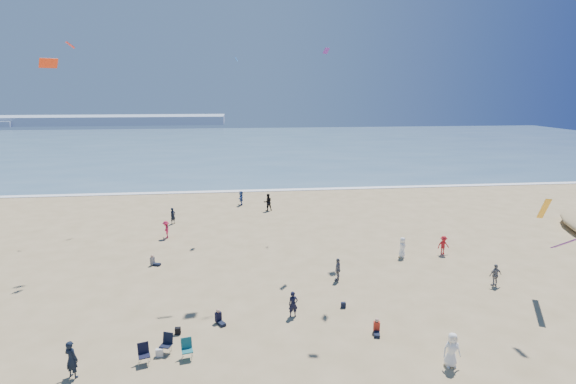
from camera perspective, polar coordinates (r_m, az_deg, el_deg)
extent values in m
cube|color=#476B84|center=(107.89, -6.37, 5.91)|extent=(220.00, 100.00, 0.06)
cube|color=white|center=(58.54, -6.09, 0.12)|extent=(220.00, 1.20, 0.08)
cube|color=#7A8EA8|center=(191.99, -24.93, 8.27)|extent=(110.00, 20.00, 3.20)
imported|color=black|center=(48.77, -2.58, -1.30)|extent=(1.05, 0.89, 1.89)
imported|color=white|center=(36.43, 14.31, -6.83)|extent=(0.68, 0.89, 1.63)
imported|color=#375597|center=(51.42, -5.98, -0.76)|extent=(0.59, 1.54, 1.63)
imported|color=black|center=(26.65, 0.66, -14.07)|extent=(0.60, 0.44, 1.52)
imported|color=black|center=(23.81, -25.79, -18.57)|extent=(0.78, 0.68, 1.81)
imported|color=#CB1D41|center=(41.21, -15.22, -4.63)|extent=(0.83, 1.13, 1.57)
imported|color=#B4191F|center=(38.06, 19.13, -6.39)|extent=(1.02, 0.63, 1.51)
imported|color=white|center=(23.72, 20.07, -18.31)|extent=(0.86, 0.59, 1.70)
imported|color=black|center=(45.39, -14.40, -2.95)|extent=(0.67, 0.70, 1.61)
imported|color=gray|center=(31.39, 6.34, -9.74)|extent=(0.76, 1.03, 1.62)
imported|color=gray|center=(33.44, 24.84, -9.55)|extent=(0.94, 0.50, 1.53)
cube|color=silver|center=(24.28, -16.02, -19.02)|extent=(0.35, 0.20, 0.40)
cube|color=black|center=(25.90, -13.81, -16.75)|extent=(0.30, 0.22, 0.38)
cube|color=black|center=(28.07, 7.05, -14.05)|extent=(0.28, 0.18, 0.34)
cube|color=blue|center=(42.97, -6.57, 16.41)|extent=(0.30, 0.70, 0.38)
cube|color=red|center=(25.23, -28.14, 14.23)|extent=(0.92, 0.80, 0.44)
cube|color=red|center=(34.39, -25.93, 16.45)|extent=(0.76, 0.89, 0.40)
cube|color=#6D1F96|center=(35.65, 4.88, 17.44)|extent=(0.66, 0.79, 0.43)
cube|color=orange|center=(32.13, 29.74, -1.88)|extent=(0.35, 2.64, 1.87)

